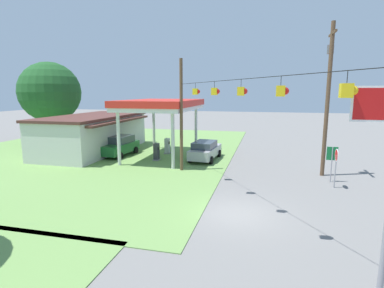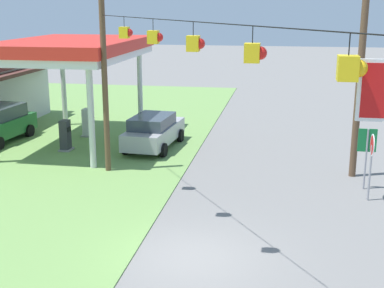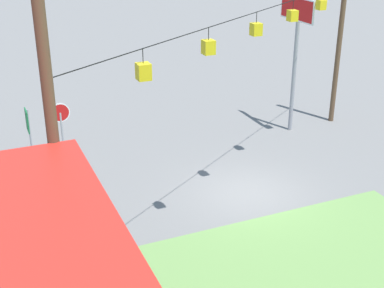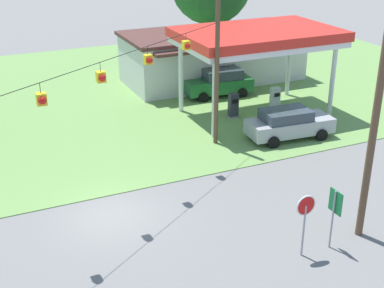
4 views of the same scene
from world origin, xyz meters
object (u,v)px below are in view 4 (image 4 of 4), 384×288
at_px(fuel_pump_far, 275,100).
at_px(car_at_pumps_front, 289,123).
at_px(stop_sign_roadside, 305,213).
at_px(gas_station_canopy, 258,38).
at_px(gas_station_store, 213,56).
at_px(fuel_pump_near, 233,106).
at_px(route_sign, 335,208).
at_px(car_at_pumps_rear, 219,82).
at_px(utility_pole_main, 381,89).

bearing_deg(fuel_pump_far, car_at_pumps_front, -112.91).
bearing_deg(stop_sign_roadside, gas_station_canopy, -113.78).
height_order(gas_station_store, fuel_pump_near, gas_station_store).
distance_m(car_at_pumps_front, route_sign, 10.54).
height_order(fuel_pump_far, stop_sign_roadside, stop_sign_roadside).
distance_m(gas_station_canopy, route_sign, 14.76).
bearing_deg(gas_station_store, route_sign, -104.82).
relative_size(fuel_pump_near, fuel_pump_far, 1.00).
xyz_separation_m(car_at_pumps_rear, stop_sign_roadside, (-5.65, -17.77, 0.84)).
height_order(gas_station_store, stop_sign_roadside, gas_station_store).
relative_size(car_at_pumps_rear, route_sign, 1.96).
xyz_separation_m(fuel_pump_near, car_at_pumps_front, (1.23, -4.13, 0.17)).
bearing_deg(car_at_pumps_front, fuel_pump_far, 71.42).
height_order(route_sign, utility_pole_main, utility_pole_main).
bearing_deg(utility_pole_main, car_at_pumps_rear, 81.14).
height_order(gas_station_store, route_sign, gas_station_store).
xyz_separation_m(gas_station_store, stop_sign_roadside, (-6.91, -21.22, -0.05)).
distance_m(gas_station_store, stop_sign_roadside, 22.32).
height_order(stop_sign_roadside, route_sign, stop_sign_roadside).
relative_size(gas_station_store, route_sign, 5.45).
bearing_deg(fuel_pump_far, gas_station_canopy, 179.94).
bearing_deg(car_at_pumps_front, utility_pole_main, -102.67).
xyz_separation_m(fuel_pump_near, fuel_pump_far, (2.98, 0.00, 0.00)).
bearing_deg(fuel_pump_near, route_sign, -103.31).
relative_size(gas_station_canopy, car_at_pumps_rear, 1.98).
relative_size(car_at_pumps_front, stop_sign_roadside, 1.97).
bearing_deg(stop_sign_roadside, gas_station_store, -108.03).
distance_m(stop_sign_roadside, route_sign, 1.30).
bearing_deg(car_at_pumps_rear, route_sign, 80.96).
xyz_separation_m(car_at_pumps_rear, route_sign, (-4.36, -17.78, 0.74)).
distance_m(car_at_pumps_rear, utility_pole_main, 18.42).
relative_size(car_at_pumps_rear, stop_sign_roadside, 1.88).
distance_m(gas_station_canopy, fuel_pump_near, 4.31).
relative_size(fuel_pump_far, stop_sign_roadside, 0.62).
distance_m(gas_station_store, fuel_pump_far, 7.70).
xyz_separation_m(stop_sign_roadside, utility_pole_main, (2.92, 0.24, 4.13)).
bearing_deg(gas_station_store, car_at_pumps_rear, -110.03).
bearing_deg(car_at_pumps_front, stop_sign_roadside, -116.84).
relative_size(car_at_pumps_front, car_at_pumps_rear, 1.05).
xyz_separation_m(fuel_pump_near, utility_pole_main, (-1.60, -13.40, 5.22)).
bearing_deg(fuel_pump_near, gas_station_canopy, 0.06).
bearing_deg(fuel_pump_near, gas_station_store, 72.52).
height_order(gas_station_canopy, utility_pole_main, utility_pole_main).
bearing_deg(car_at_pumps_front, fuel_pump_near, 110.93).
relative_size(fuel_pump_far, route_sign, 0.64).
xyz_separation_m(gas_station_store, car_at_pumps_front, (-1.16, -11.72, -0.97)).
xyz_separation_m(car_at_pumps_front, stop_sign_roadside, (-5.75, -9.50, 0.92)).
relative_size(gas_station_store, car_at_pumps_front, 2.66).
distance_m(car_at_pumps_front, car_at_pumps_rear, 8.26).
height_order(car_at_pumps_rear, utility_pole_main, utility_pole_main).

